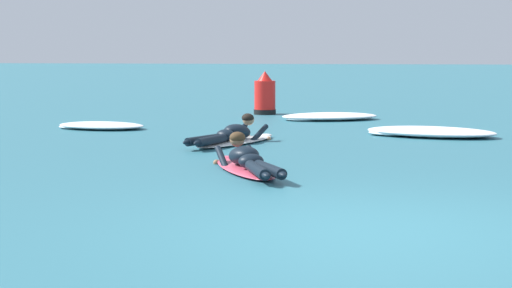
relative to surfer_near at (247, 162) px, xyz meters
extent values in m
plane|color=#2D6B7A|center=(1.62, 6.59, -0.13)|extent=(120.00, 120.00, 0.00)
ellipsoid|color=#E54C66|center=(-0.04, 0.10, -0.10)|extent=(1.37, 2.20, 0.07)
ellipsoid|color=#E54C66|center=(-0.44, 1.04, -0.09)|extent=(0.27, 0.26, 0.06)
ellipsoid|color=black|center=(-0.06, 0.14, 0.07)|extent=(0.61, 0.72, 0.34)
ellipsoid|color=black|center=(0.08, -0.19, 0.04)|extent=(0.42, 0.39, 0.20)
cylinder|color=black|center=(0.23, -0.76, 0.01)|extent=(0.42, 0.86, 0.14)
ellipsoid|color=black|center=(0.38, -1.17, 0.01)|extent=(0.18, 0.24, 0.08)
cylinder|color=black|center=(0.38, -0.70, 0.01)|extent=(0.51, 0.84, 0.14)
ellipsoid|color=black|center=(0.57, -1.09, 0.01)|extent=(0.18, 0.24, 0.08)
cylinder|color=black|center=(-0.40, 0.37, -0.01)|extent=(0.29, 0.53, 0.32)
sphere|color=#8C6647|center=(-0.54, 0.70, -0.11)|extent=(0.09, 0.09, 0.09)
cylinder|color=black|center=(0.02, 0.52, -0.01)|extent=(0.29, 0.53, 0.32)
sphere|color=#8C6647|center=(-0.12, 0.84, -0.11)|extent=(0.09, 0.09, 0.09)
sphere|color=#8C6647|center=(-0.20, 0.48, 0.25)|extent=(0.21, 0.21, 0.21)
ellipsoid|color=#47331E|center=(-0.19, 0.46, 0.28)|extent=(0.28, 0.27, 0.16)
ellipsoid|color=white|center=(-0.65, 3.28, -0.10)|extent=(1.43, 2.26, 0.07)
ellipsoid|color=white|center=(-0.22, 4.25, -0.09)|extent=(0.28, 0.27, 0.06)
ellipsoid|color=black|center=(-0.63, 3.33, 0.07)|extent=(0.62, 0.73, 0.34)
ellipsoid|color=black|center=(-0.77, 2.99, 0.04)|extent=(0.42, 0.39, 0.20)
cylinder|color=black|center=(-1.07, 2.51, 0.01)|extent=(0.50, 0.79, 0.14)
ellipsoid|color=black|center=(-1.25, 2.14, 0.01)|extent=(0.18, 0.24, 0.08)
cylinder|color=black|center=(-0.92, 2.45, 0.01)|extent=(0.41, 0.82, 0.14)
ellipsoid|color=black|center=(-1.06, 2.06, 0.01)|extent=(0.18, 0.24, 0.08)
cylinder|color=black|center=(-0.69, 3.74, -0.01)|extent=(0.33, 0.60, 0.35)
sphere|color=tan|center=(-0.53, 4.10, -0.11)|extent=(0.09, 0.09, 0.09)
cylinder|color=black|center=(-0.29, 3.54, -0.01)|extent=(0.33, 0.60, 0.35)
sphere|color=tan|center=(-0.14, 3.89, -0.11)|extent=(0.09, 0.09, 0.09)
sphere|color=tan|center=(-0.48, 3.67, 0.25)|extent=(0.21, 0.21, 0.21)
ellipsoid|color=black|center=(-0.48, 3.65, 0.28)|extent=(0.28, 0.27, 0.16)
ellipsoid|color=white|center=(-3.73, 5.51, -0.07)|extent=(1.96, 1.32, 0.14)
ellipsoid|color=white|center=(-3.26, 5.59, -0.09)|extent=(0.70, 0.58, 0.10)
ellipsoid|color=white|center=(-4.29, 5.50, -0.10)|extent=(0.69, 0.56, 0.08)
ellipsoid|color=white|center=(0.77, 8.20, -0.05)|extent=(2.44, 1.74, 0.16)
ellipsoid|color=white|center=(1.25, 8.52, -0.08)|extent=(0.84, 0.63, 0.11)
ellipsoid|color=white|center=(0.18, 7.89, -0.09)|extent=(0.80, 0.59, 0.09)
ellipsoid|color=white|center=(2.78, 4.88, -0.05)|extent=(2.63, 1.79, 0.17)
ellipsoid|color=white|center=(3.41, 4.89, -0.07)|extent=(0.89, 0.63, 0.12)
ellipsoid|color=white|center=(2.05, 4.96, -0.09)|extent=(1.00, 0.82, 0.10)
cylinder|color=red|center=(-0.87, 9.59, 0.28)|extent=(0.52, 0.52, 0.82)
cone|color=red|center=(-0.87, 9.59, 0.81)|extent=(0.36, 0.36, 0.24)
cylinder|color=black|center=(-0.87, 9.59, -0.07)|extent=(0.54, 0.54, 0.12)
camera|label=1|loc=(1.54, -11.19, 1.55)|focal=60.04mm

